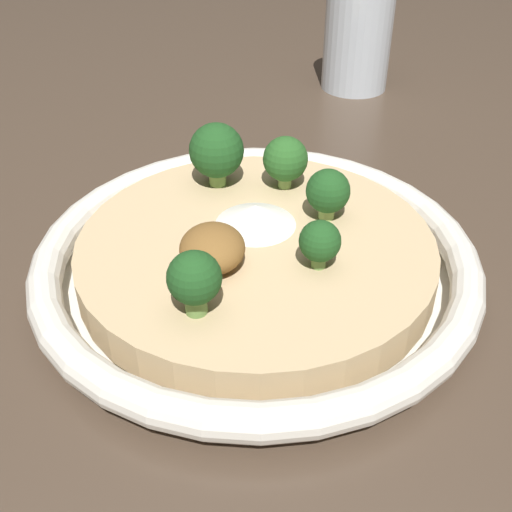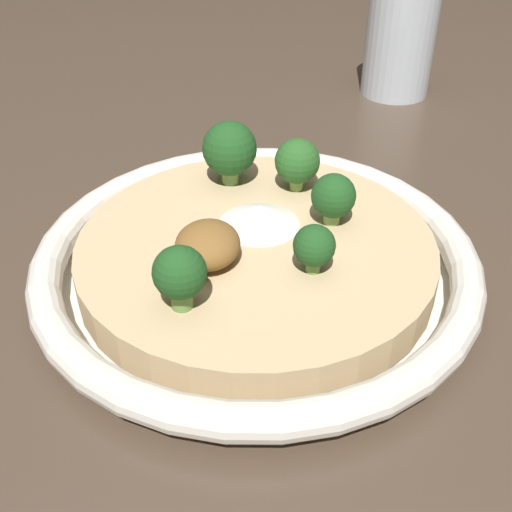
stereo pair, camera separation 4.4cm
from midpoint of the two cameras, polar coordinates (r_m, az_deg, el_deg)
ground_plane at (r=0.46m, az=2.78°, el=-2.21°), size 6.00×6.00×0.00m
risotto_bowl at (r=0.44m, az=2.85°, el=-0.45°), size 0.31×0.31×0.03m
cheese_sprinkle at (r=0.45m, az=3.08°, el=3.58°), size 0.06×0.06×0.02m
crispy_onion_garnish at (r=0.41m, az=-1.23°, el=0.90°), size 0.05×0.04×0.03m
broccoli_back_left at (r=0.37m, az=-3.38°, el=-1.77°), size 0.03×0.03×0.04m
broccoli_front at (r=0.40m, az=8.36°, el=0.73°), size 0.03×0.03×0.03m
broccoli_right at (r=0.48m, az=6.34°, el=8.25°), size 0.03×0.03×0.04m
broccoli_back_right at (r=0.49m, az=0.25°, el=9.37°), size 0.04×0.04×0.05m
broccoli_front_right at (r=0.45m, az=9.73°, el=5.11°), size 0.03×0.03×0.04m
drinking_glass at (r=0.76m, az=14.40°, el=17.92°), size 0.08×0.08×0.11m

